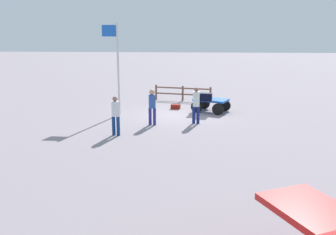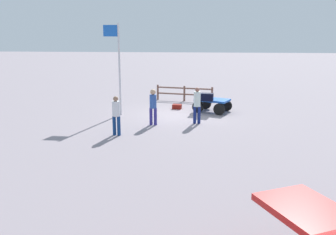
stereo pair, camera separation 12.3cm
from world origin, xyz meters
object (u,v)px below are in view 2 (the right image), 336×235
Objects in this scene: suitcase_dark at (177,107)px; worker_lead at (197,103)px; suitcase_grey at (207,97)px; flagpole at (118,62)px; suitcase_maroon at (204,96)px; worker_supervisor at (153,105)px; suitcase_tan at (200,97)px; worker_trailing at (116,113)px; luggage_cart at (212,103)px.

worker_lead is (-1.13, 3.22, 0.83)m from suitcase_dark.
suitcase_grey is 4.84m from flagpole.
worker_supervisor is at bearing 54.90° from suitcase_maroon.
suitcase_dark is at bearing -102.80° from worker_supervisor.
worker_lead is 1.02× the size of worker_supervisor.
suitcase_tan is 1.74m from suitcase_dark.
flagpole reaches higher than suitcase_dark.
suitcase_tan is 5.68m from worker_trailing.
suitcase_dark is 0.31× the size of worker_lead.
worker_supervisor is (-1.27, -1.81, 0.03)m from worker_trailing.
luggage_cart is 4.01× the size of suitcase_dark.
luggage_cart is 1.26× the size of worker_lead.
worker_trailing is at bearing 50.64° from luggage_cart.
luggage_cart is 3.73× the size of suitcase_maroon.
luggage_cart is 4.13m from worker_supervisor.
suitcase_tan is 0.93× the size of suitcase_grey.
luggage_cart is 0.79m from suitcase_tan.
suitcase_maroon is at bearing -125.10° from worker_supervisor.
worker_lead is at bearing 109.31° from suitcase_dark.
suitcase_grey reaches higher than luggage_cart.
worker_lead is at bearing 76.41° from suitcase_grey.
worker_lead is (0.14, 2.29, 0.08)m from suitcase_tan.
luggage_cart is 2.02m from suitcase_dark.
suitcase_dark is at bearing -35.99° from suitcase_grey.
suitcase_grey reaches higher than suitcase_tan.
luggage_cart is at bearing 149.05° from suitcase_maroon.
suitcase_tan is at bearing 26.79° from luggage_cart.
suitcase_maroon is at bearing 165.76° from suitcase_dark.
worker_lead is (0.49, 2.05, 0.06)m from suitcase_grey.
suitcase_maroon is 0.59m from suitcase_tan.
worker_trailing is (2.11, 5.49, 0.80)m from suitcase_dark.
suitcase_tan is 3.47m from worker_supervisor.
worker_supervisor reaches higher than luggage_cart.
worker_supervisor is at bearing -125.07° from worker_trailing.
worker_supervisor reaches higher than suitcase_grey.
suitcase_tan is at bearing -93.62° from worker_lead.
flagpole reaches higher than worker_trailing.
suitcase_maroon is 2.87m from worker_lead.
worker_trailing is 0.35× the size of flagpole.
suitcase_grey reaches higher than suitcase_dark.
worker_trailing is at bearing 54.93° from worker_supervisor.
flagpole is (4.48, 0.52, 1.78)m from suitcase_grey.
worker_trailing reaches higher than suitcase_grey.
worker_supervisor is (2.73, 3.07, 0.47)m from luggage_cart.
worker_supervisor is at bearing 45.51° from suitcase_grey.
worker_lead is at bearing 86.38° from suitcase_tan.
worker_trailing is at bearing 54.91° from suitcase_maroon.
worker_supervisor is at bearing 48.33° from luggage_cart.
flagpole reaches higher than luggage_cart.
suitcase_dark is at bearing -70.69° from worker_lead.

